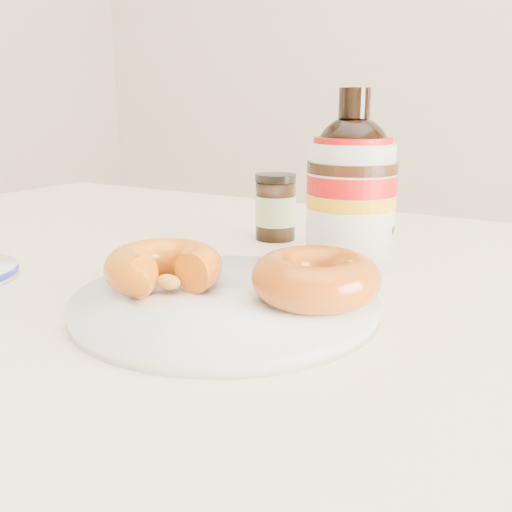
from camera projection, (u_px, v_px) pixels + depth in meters
The scene contains 7 objects.
dining_table at pixel (231, 359), 0.58m from camera, with size 1.40×0.90×0.75m.
plate at pixel (225, 301), 0.48m from camera, with size 0.26×0.26×0.01m.
donut_bitten at pixel (164, 267), 0.49m from camera, with size 0.10×0.10×0.04m, color #C7780B.
donut_whole at pixel (316, 278), 0.46m from camera, with size 0.10×0.10×0.04m, color #913509.
nutella_jar at pixel (351, 202), 0.59m from camera, with size 0.09×0.09×0.13m.
syrup_bottle at pixel (351, 181), 0.58m from camera, with size 0.09×0.08×0.18m, color black, non-canonical shape.
dark_jar at pixel (275, 208), 0.72m from camera, with size 0.05×0.05×0.08m.
Camera 1 is at (0.30, -0.34, 0.92)m, focal length 40.00 mm.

